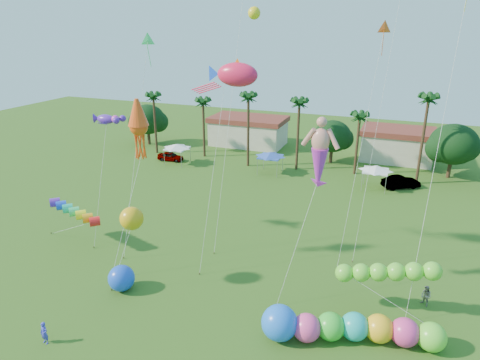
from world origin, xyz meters
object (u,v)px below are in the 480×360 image
(car_b, at_px, (401,182))
(spectator_b, at_px, (426,296))
(blue_ball, at_px, (121,278))
(caterpillar_inflatable, at_px, (345,328))
(car_a, at_px, (170,156))
(spectator_a, at_px, (44,333))

(car_b, height_order, spectator_b, spectator_b)
(spectator_b, bearing_deg, blue_ball, -122.84)
(caterpillar_inflatable, relative_size, blue_ball, 5.70)
(car_a, xyz_separation_m, caterpillar_inflatable, (30.35, -30.29, 0.33))
(spectator_b, bearing_deg, spectator_a, -109.27)
(car_b, bearing_deg, car_a, 58.50)
(spectator_b, relative_size, blue_ball, 0.78)
(caterpillar_inflatable, bearing_deg, car_a, 119.15)
(car_a, height_order, spectator_b, spectator_b)
(spectator_b, distance_m, blue_ball, 22.95)
(car_a, distance_m, spectator_a, 39.50)
(spectator_b, bearing_deg, car_a, -173.55)
(blue_ball, bearing_deg, spectator_b, 16.23)
(spectator_a, bearing_deg, blue_ball, 85.29)
(car_b, height_order, spectator_a, spectator_a)
(spectator_a, bearing_deg, caterpillar_inflatable, 26.07)
(car_a, relative_size, spectator_b, 2.46)
(car_a, height_order, spectator_a, spectator_a)
(spectator_b, height_order, caterpillar_inflatable, caterpillar_inflatable)
(car_b, xyz_separation_m, spectator_b, (2.47, -24.80, 0.02))
(car_a, xyz_separation_m, blue_ball, (13.35, -30.72, 0.35))
(spectator_a, xyz_separation_m, blue_ball, (1.07, 6.82, 0.24))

